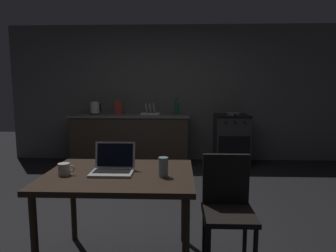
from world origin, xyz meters
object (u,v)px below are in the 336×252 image
Objects in this scene: dining_table at (120,183)px; laptop at (113,167)px; coffee_mug at (64,169)px; electric_kettle at (95,108)px; drinking_glass at (163,167)px; bottle at (177,107)px; cereal_box at (118,107)px; frying_pan at (233,113)px; chair at (227,203)px; dish_rack at (150,112)px; stove_oven at (231,139)px.

laptop is (-0.05, 0.01, 0.12)m from dining_table.
dining_table is at bearing 9.49° from coffee_mug.
electric_kettle reaches higher than drinking_glass.
cereal_box is (-1.07, 0.07, -0.01)m from bottle.
cereal_box reaches higher than frying_pan.
cereal_box reaches higher than laptop.
frying_pan is at bearing 100.35° from chair.
bottle reaches higher than dining_table.
laptop reaches higher than coffee_mug.
dining_table is at bearing -88.99° from dish_rack.
electric_kettle is at bearing 108.66° from dining_table.
dining_table is 8.97× the size of coffee_mug.
dining_table is 3.21m from dish_rack.
coffee_mug is at bearing -170.51° from dining_table.
dish_rack reaches higher than coffee_mug.
laptop is at bearing -72.09° from electric_kettle.
bottle is 1.07m from cereal_box.
coffee_mug is at bearing 179.27° from drinking_glass.
coffee_mug is (-1.25, -0.14, 0.30)m from chair.
bottle is (1.50, -0.05, 0.03)m from electric_kettle.
chair reaches higher than dining_table.
coffee_mug is 3.30m from cereal_box.
frying_pan is at bearing 71.27° from drinking_glass.
dish_rack is at bearing 83.92° from coffee_mug.
stove_oven is at bearing 100.76° from chair.
cereal_box is at bearing 176.26° from bottle.
stove_oven is 3.50m from dining_table.
coffee_mug is (0.68, -3.26, -0.22)m from electric_kettle.
bottle is 0.87× the size of dish_rack.
frying_pan is (1.02, 0.02, -0.12)m from bottle.
dish_rack reaches higher than frying_pan.
cereal_box is at bearing 106.82° from drinking_glass.
stove_oven is 6.27× the size of drinking_glass.
bottle is 3.33m from coffee_mug.
electric_kettle reaches higher than coffee_mug.
dish_rack reaches higher than laptop.
electric_kettle is (-2.51, 0.00, 0.57)m from stove_oven.
chair is 2.57× the size of dish_rack.
frying_pan reaches higher than dining_table.
cereal_box is at bearing 179.38° from stove_oven.
laptop is at bearing -114.93° from stove_oven.
stove_oven is at bearing -0.06° from electric_kettle.
chair is at bearing 16.05° from drinking_glass.
coffee_mug is (-1.83, -3.26, 0.35)m from stove_oven.
frying_pan is (1.45, 3.17, 0.26)m from dining_table.
laptop is 2.20× the size of drinking_glass.
frying_pan is at bearing -0.66° from electric_kettle.
frying_pan is at bearing -55.71° from stove_oven.
electric_kettle is 3.57m from drinking_glass.
frying_pan is 1.64× the size of cereal_box.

